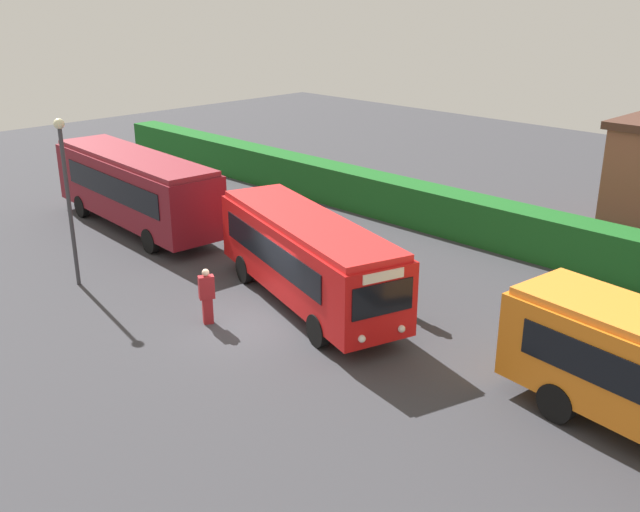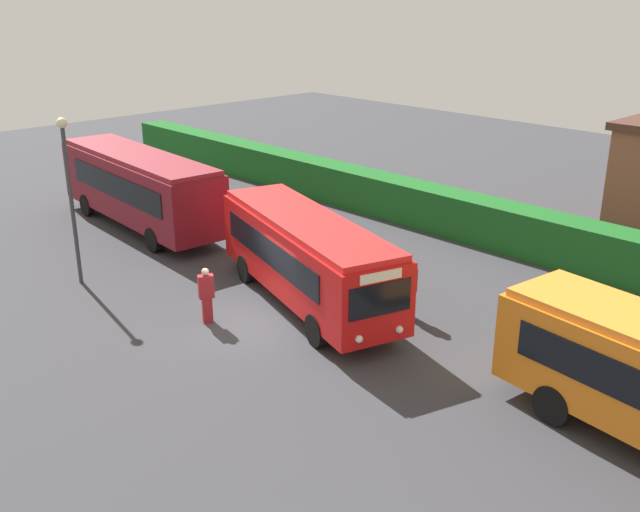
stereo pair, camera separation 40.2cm
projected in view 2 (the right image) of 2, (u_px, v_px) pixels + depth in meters
The scene contains 7 objects.
ground_plane at pixel (253, 324), 22.71m from camera, with size 76.34×76.34×0.00m, color #38383D.
bus_maroon at pixel (139, 185), 31.28m from camera, with size 10.58×3.15×3.29m.
bus_red at pixel (307, 255), 23.53m from camera, with size 9.31×4.83×3.00m.
person_left at pixel (206, 294), 22.51m from camera, with size 0.44×0.54×1.82m.
person_center at pixel (410, 288), 22.82m from camera, with size 0.47×0.41×1.91m.
hedge_row at pixel (475, 219), 30.01m from camera, with size 50.17×1.51×1.81m, color #1B6021.
lamppost at pixel (69, 183), 24.65m from camera, with size 0.36×0.36×5.89m.
Camera 2 is at (16.32, -12.66, 9.90)m, focal length 40.66 mm.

